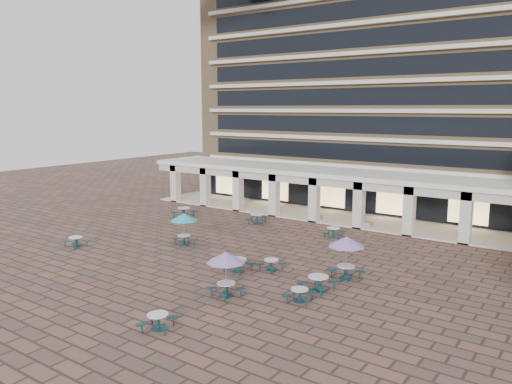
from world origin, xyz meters
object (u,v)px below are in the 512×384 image
picnic_table_0 (76,241)px  picnic_table_1 (238,264)px  picnic_table_2 (158,320)px  planter_left (314,215)px  planter_right (363,222)px

picnic_table_0 → picnic_table_1: 13.17m
picnic_table_1 → picnic_table_2: picnic_table_1 is taller
picnic_table_2 → planter_left: size_ratio=1.33×
picnic_table_0 → picnic_table_1: picnic_table_1 is taller
picnic_table_1 → picnic_table_2: 8.79m
picnic_table_2 → planter_right: size_ratio=1.33×
picnic_table_0 → picnic_table_1: size_ratio=0.90×
picnic_table_2 → planter_right: planter_right is taller
picnic_table_2 → planter_right: (-0.31, 23.90, -0.01)m
picnic_table_1 → planter_left: planter_left is taller
picnic_table_0 → picnic_table_2: (14.93, -6.22, -0.00)m
picnic_table_1 → planter_left: 15.63m
planter_left → picnic_table_1: bearing=-78.7°
picnic_table_0 → picnic_table_2: size_ratio=0.83×
picnic_table_0 → planter_left: (9.89, 17.68, 0.04)m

